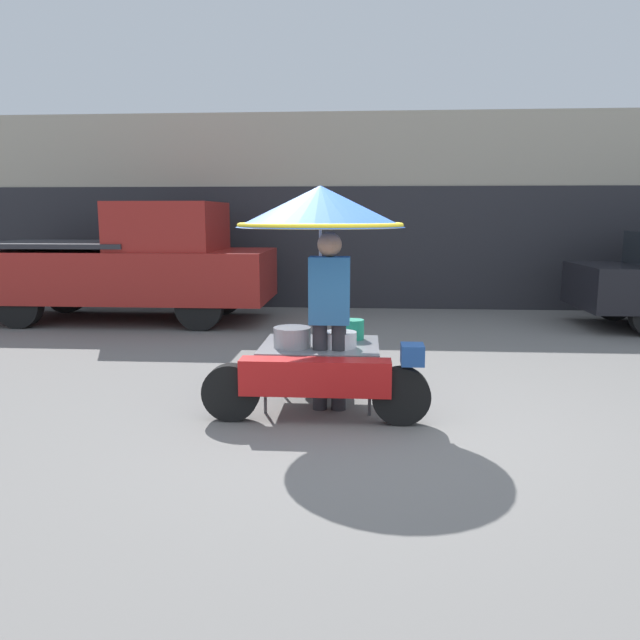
# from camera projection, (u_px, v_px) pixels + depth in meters

# --- Properties ---
(ground_plane) EXTENTS (36.00, 36.00, 0.00)m
(ground_plane) POSITION_uv_depth(u_px,v_px,m) (356.00, 420.00, 5.69)
(ground_plane) COLOR slate
(shopfront_building) EXTENTS (28.00, 2.06, 3.82)m
(shopfront_building) POSITION_uv_depth(u_px,v_px,m) (362.00, 213.00, 13.23)
(shopfront_building) COLOR #B2A893
(shopfront_building) RESTS_ON ground
(vendor_motorcycle_cart) EXTENTS (2.06, 1.63, 2.13)m
(vendor_motorcycle_cart) POSITION_uv_depth(u_px,v_px,m) (320.00, 241.00, 5.93)
(vendor_motorcycle_cart) COLOR black
(vendor_motorcycle_cart) RESTS_ON ground
(vendor_person) EXTENTS (0.38, 0.23, 1.70)m
(vendor_person) POSITION_uv_depth(u_px,v_px,m) (329.00, 311.00, 5.86)
(vendor_person) COLOR #2D2D33
(vendor_person) RESTS_ON ground
(pickup_truck) EXTENTS (5.06, 1.96, 2.07)m
(pickup_truck) POSITION_uv_depth(u_px,v_px,m) (133.00, 265.00, 10.88)
(pickup_truck) COLOR black
(pickup_truck) RESTS_ON ground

